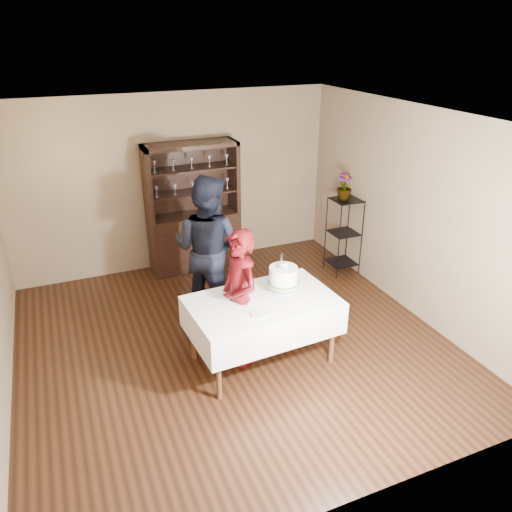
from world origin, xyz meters
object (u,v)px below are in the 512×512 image
object	(u,v)px
china_hutch	(194,228)
cake_table	(262,315)
woman	(240,299)
cake	(283,277)
man	(208,249)
potted_plant	(344,186)
plant_etagere	(344,233)

from	to	relation	value
china_hutch	cake_table	distance (m)	2.72
cake_table	woman	world-z (taller)	woman
cake_table	cake	distance (m)	0.49
cake_table	cake	world-z (taller)	cake
man	potted_plant	xyz separation A→B (m)	(2.29, 0.46, 0.43)
man	cake	distance (m)	1.26
plant_etagere	woman	xyz separation A→B (m)	(-2.31, -1.54, 0.16)
potted_plant	plant_etagere	bearing A→B (deg)	-24.62
plant_etagere	cake_table	size ratio (longest dim) A/B	0.72
potted_plant	china_hutch	bearing A→B (deg)	153.13
cake_table	potted_plant	size ratio (longest dim) A/B	4.11
plant_etagere	potted_plant	distance (m)	0.74
plant_etagere	cake_table	xyz separation A→B (m)	(-2.09, -1.67, -0.03)
plant_etagere	china_hutch	bearing A→B (deg)	153.17
man	cake	xyz separation A→B (m)	(0.52, -1.15, 0.04)
china_hutch	potted_plant	world-z (taller)	china_hutch
cake	china_hutch	bearing A→B (deg)	95.92
china_hutch	woman	world-z (taller)	china_hutch
china_hutch	man	size ratio (longest dim) A/B	1.04
cake_table	cake	size ratio (longest dim) A/B	3.40
woman	cake	distance (m)	0.55
cake_table	man	size ratio (longest dim) A/B	0.86
woman	potted_plant	xyz separation A→B (m)	(2.27, 1.56, 0.58)
cake_table	man	bearing A→B (deg)	100.72
cake_table	man	world-z (taller)	man
woman	cake_table	bearing A→B (deg)	51.63
man	cake	bearing A→B (deg)	158.85
woman	man	size ratio (longest dim) A/B	0.84
china_hutch	cake	bearing A→B (deg)	-84.08
china_hutch	cake_table	size ratio (longest dim) A/B	1.20
china_hutch	cake_table	bearing A→B (deg)	-90.29
woman	potted_plant	bearing A→B (deg)	115.97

